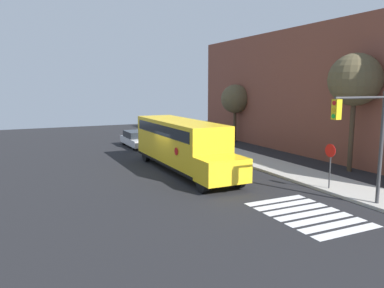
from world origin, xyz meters
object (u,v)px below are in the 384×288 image
object	(u,v)px
parked_car	(137,139)
traffic_light	(366,132)
school_bus	(181,142)
tree_far_sidewalk	(355,80)
stop_sign	(330,160)
tree_near_sidewalk	(235,99)

from	to	relation	value
parked_car	traffic_light	xyz separation A→B (m)	(20.75, 3.61, 2.68)
school_bus	tree_far_sidewalk	world-z (taller)	tree_far_sidewalk
stop_sign	tree_far_sidewalk	xyz separation A→B (m)	(-2.81, 4.60, 4.05)
tree_near_sidewalk	school_bus	bearing A→B (deg)	-46.23
tree_near_sidewalk	tree_far_sidewalk	distance (m)	14.30
parked_car	stop_sign	world-z (taller)	stop_sign
parked_car	tree_far_sidewalk	bearing A→B (deg)	30.99
school_bus	stop_sign	xyz separation A→B (m)	(7.57, 4.83, -0.22)
tree_near_sidewalk	parked_car	bearing A→B (deg)	-95.86
school_bus	tree_near_sidewalk	distance (m)	13.84
tree_far_sidewalk	stop_sign	bearing A→B (deg)	-58.61
stop_sign	tree_near_sidewalk	xyz separation A→B (m)	(-17.01, 5.03, 2.48)
traffic_light	tree_near_sidewalk	world-z (taller)	tree_near_sidewalk
school_bus	parked_car	distance (m)	10.49
stop_sign	tree_far_sidewalk	bearing A→B (deg)	121.39
parked_car	tree_near_sidewalk	bearing A→B (deg)	84.14
tree_far_sidewalk	tree_near_sidewalk	bearing A→B (deg)	178.25
tree_near_sidewalk	tree_far_sidewalk	world-z (taller)	tree_far_sidewalk
tree_near_sidewalk	tree_far_sidewalk	bearing A→B (deg)	-1.75
school_bus	tree_far_sidewalk	distance (m)	11.24
traffic_light	stop_sign	bearing A→B (deg)	161.72
stop_sign	parked_car	bearing A→B (deg)	-165.90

